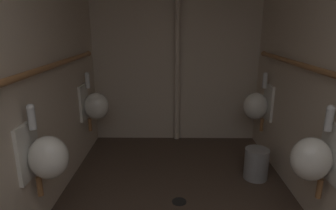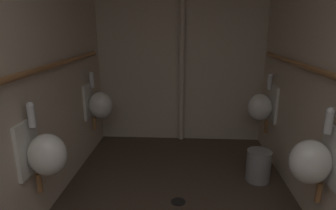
% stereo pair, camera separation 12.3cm
% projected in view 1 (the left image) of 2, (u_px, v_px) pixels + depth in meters
% --- Properties ---
extents(wall_left, '(0.06, 4.19, 2.56)m').
position_uv_depth(wall_left, '(10.00, 78.00, 1.98)').
color(wall_left, beige).
rests_on(wall_left, ground).
extents(wall_back, '(2.45, 0.06, 2.56)m').
position_uv_depth(wall_back, '(176.00, 52.00, 3.96)').
color(wall_back, beige).
rests_on(wall_back, ground).
extents(urinal_left_mid, '(0.32, 0.30, 0.76)m').
position_uv_depth(urinal_left_mid, '(46.00, 156.00, 2.16)').
color(urinal_left_mid, silver).
extents(urinal_left_far, '(0.32, 0.30, 0.76)m').
position_uv_depth(urinal_left_far, '(95.00, 105.00, 3.54)').
color(urinal_left_far, silver).
extents(urinal_right_mid, '(0.32, 0.30, 0.76)m').
position_uv_depth(urinal_right_mid, '(314.00, 158.00, 2.13)').
color(urinal_right_mid, silver).
extents(urinal_right_far, '(0.32, 0.30, 0.76)m').
position_uv_depth(urinal_right_far, '(257.00, 105.00, 3.54)').
color(urinal_right_far, silver).
extents(supply_pipe_left, '(0.06, 3.41, 0.06)m').
position_uv_depth(supply_pipe_left, '(20.00, 77.00, 1.96)').
color(supply_pipe_left, '#936038').
extents(standpipe_back_wall, '(0.07, 0.07, 2.51)m').
position_uv_depth(standpipe_back_wall, '(177.00, 53.00, 3.85)').
color(standpipe_back_wall, beige).
rests_on(standpipe_back_wall, ground).
extents(floor_drain, '(0.14, 0.14, 0.01)m').
position_uv_depth(floor_drain, '(179.00, 201.00, 2.72)').
color(floor_drain, black).
rests_on(floor_drain, ground).
extents(waste_bin, '(0.26, 0.26, 0.34)m').
position_uv_depth(waste_bin, '(256.00, 164.00, 3.11)').
color(waste_bin, gray).
rests_on(waste_bin, ground).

